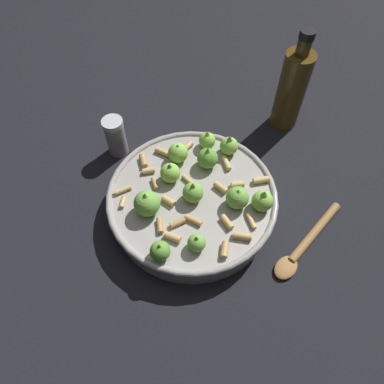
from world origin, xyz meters
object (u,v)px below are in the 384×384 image
(pepper_shaker, at_px, (116,136))
(wooden_spoon, at_px, (305,244))
(olive_oil_bottle, at_px, (292,89))
(cooking_pan, at_px, (193,199))

(pepper_shaker, relative_size, wooden_spoon, 0.51)
(olive_oil_bottle, bearing_deg, pepper_shaker, -89.34)
(cooking_pan, relative_size, olive_oil_bottle, 1.39)
(pepper_shaker, bearing_deg, cooking_pan, 34.36)
(cooking_pan, bearing_deg, olive_oil_bottle, 125.66)
(cooking_pan, height_order, wooden_spoon, cooking_pan)
(pepper_shaker, xyz_separation_m, wooden_spoon, (0.31, 0.31, -0.04))
(olive_oil_bottle, height_order, wooden_spoon, olive_oil_bottle)
(pepper_shaker, height_order, wooden_spoon, pepper_shaker)
(cooking_pan, xyz_separation_m, olive_oil_bottle, (-0.19, 0.26, 0.06))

